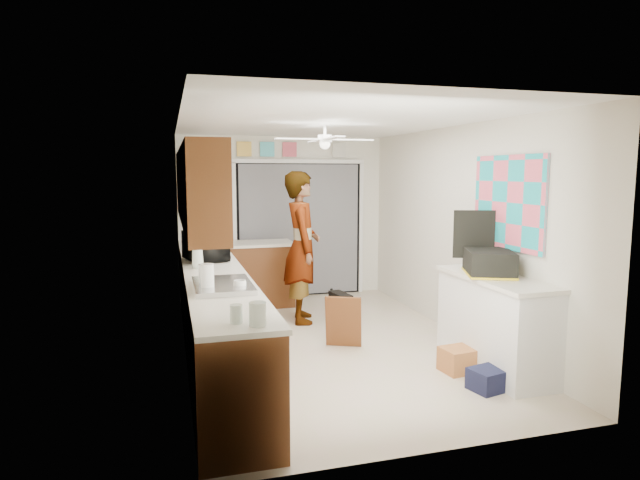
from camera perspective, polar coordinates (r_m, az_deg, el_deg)
floor at (r=6.25m, az=1.02°, el=-10.98°), size 5.00×5.00×0.00m
ceiling at (r=5.96m, az=1.08°, el=12.51°), size 5.00×5.00×0.00m
wall_back at (r=8.39m, az=-3.92°, el=2.42°), size 3.20×0.00×3.20m
wall_front at (r=3.68m, az=12.45°, el=-3.93°), size 3.20×0.00×3.20m
wall_left at (r=5.72m, az=-14.48°, el=-0.04°), size 0.00×5.00×5.00m
wall_right at (r=6.62m, az=14.43°, el=0.92°), size 0.00×5.00×5.00m
left_base_cabinets at (r=5.89m, az=-11.28°, el=-7.69°), size 0.60×4.80×0.90m
left_countertop at (r=5.79m, az=-11.30°, el=-3.18°), size 0.62×4.80×0.04m
upper_cabinets at (r=5.88m, az=-13.13°, el=5.57°), size 0.32×4.00×0.80m
sink_basin at (r=4.80m, az=-10.34°, el=-4.87°), size 0.50×0.76×0.06m
faucet at (r=4.77m, az=-12.65°, el=-3.85°), size 0.03×0.03×0.22m
peninsula_base at (r=7.92m, az=-6.67°, el=-3.75°), size 1.00×0.60×0.90m
peninsula_top at (r=7.84m, az=-6.72°, el=-0.37°), size 1.04×0.64×0.04m
back_opening_recess at (r=8.43m, az=-2.21°, el=1.09°), size 2.00×0.06×2.10m
curtain_panel at (r=8.39m, az=-2.14°, el=1.06°), size 1.90×0.03×2.05m
door_trim_left at (r=8.22m, az=-9.08°, el=0.85°), size 0.06×0.04×2.10m
door_trim_right at (r=8.70m, az=4.38°, el=1.26°), size 0.06×0.04×2.10m
door_trim_head at (r=8.35m, az=-2.19°, el=8.39°), size 2.10×0.04×0.06m
header_frame_0 at (r=8.23m, az=-8.09°, el=9.59°), size 0.22×0.02×0.22m
header_frame_1 at (r=8.29m, az=-5.66°, el=9.61°), size 0.22×0.02×0.22m
header_frame_2 at (r=8.35m, az=-3.26°, el=9.61°), size 0.22×0.02×0.22m
header_frame_4 at (r=8.57m, az=2.04°, el=9.56°), size 0.22×0.02×0.22m
route66_sign at (r=8.19m, az=-10.55°, el=9.55°), size 0.22×0.02×0.26m
right_counter_base at (r=5.63m, az=18.15°, el=-8.60°), size 0.50×1.40×0.90m
right_counter_top at (r=5.52m, az=18.26°, el=-3.91°), size 0.54×1.44×0.04m
abstract_painting at (r=5.73m, az=19.42°, el=3.81°), size 0.03×1.15×0.95m
ceiling_fan at (r=6.13m, az=0.52°, el=10.68°), size 1.14×1.14×0.24m
microwave at (r=6.32m, az=-12.06°, el=-0.62°), size 0.54×0.68×0.33m
soap_bottle at (r=5.80m, az=-12.94°, el=-1.36°), size 0.15×0.15×0.33m
cup at (r=4.68m, az=-8.55°, el=-4.78°), size 0.12×0.12×0.09m
jar_a at (r=3.59m, az=-6.66°, el=-7.86°), size 0.12×0.12×0.16m
jar_b at (r=3.68m, az=-8.92°, el=-7.80°), size 0.11×0.11×0.13m
paper_towel_roll at (r=4.65m, az=-11.92°, el=-3.98°), size 0.12×0.12×0.24m
suitcase at (r=5.57m, az=17.58°, el=-2.30°), size 0.61×0.69×0.24m
suitcase_rim at (r=5.58m, az=17.54°, el=-3.42°), size 0.63×0.70×0.02m
suitcase_lid at (r=5.77m, az=16.10°, el=0.59°), size 0.40×0.19×0.50m
cardboard_box at (r=5.57m, az=14.80°, el=-12.22°), size 0.41×0.33×0.24m
navy_crate at (r=5.20m, az=17.54°, el=-13.99°), size 0.37×0.33×0.20m
cabinet_door_panel at (r=6.02m, az=2.51°, el=-8.70°), size 0.43×0.30×0.59m
man at (r=6.95m, az=-1.96°, el=-0.77°), size 0.58×0.78×1.97m
dog at (r=7.02m, az=2.20°, el=-7.04°), size 0.33×0.59×0.44m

